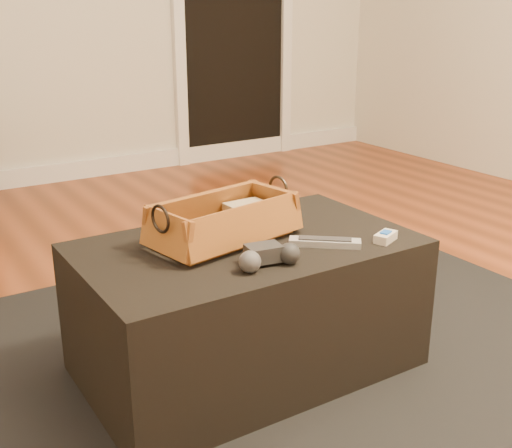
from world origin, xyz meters
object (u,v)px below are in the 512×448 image
ottoman (247,306)px  tv_remote (222,234)px  cream_gadget (386,237)px  silver_remote (325,242)px  game_controller (267,256)px  wicker_basket (224,223)px

ottoman → tv_remote: size_ratio=4.14×
tv_remote → cream_gadget: size_ratio=2.58×
ottoman → tv_remote: 0.25m
silver_remote → cream_gadget: (0.18, -0.07, 0.00)m
game_controller → silver_remote: game_controller is taller
ottoman → silver_remote: size_ratio=5.18×
tv_remote → wicker_basket: wicker_basket is taller
ottoman → game_controller: size_ratio=5.38×
ottoman → silver_remote: 0.32m
ottoman → tv_remote: bearing=156.1°
wicker_basket → silver_remote: (0.23, -0.20, -0.04)m
silver_remote → wicker_basket: bearing=138.8°
ottoman → cream_gadget: size_ratio=10.67×
ottoman → silver_remote: silver_remote is taller
game_controller → silver_remote: (0.23, 0.04, -0.02)m
ottoman → tv_remote: tv_remote is taller
ottoman → cream_gadget: 0.47m
tv_remote → ottoman: bearing=-40.7°
ottoman → cream_gadget: bearing=-31.0°
ottoman → wicker_basket: wicker_basket is taller
tv_remote → game_controller: game_controller is taller
tv_remote → game_controller: (0.02, -0.22, 0.00)m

